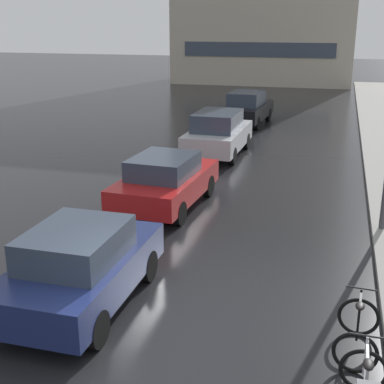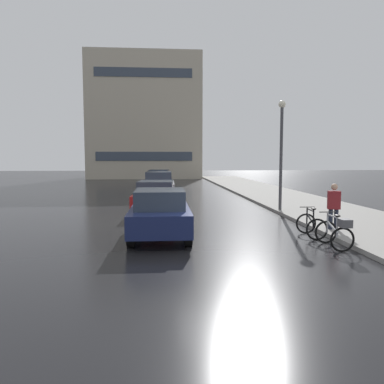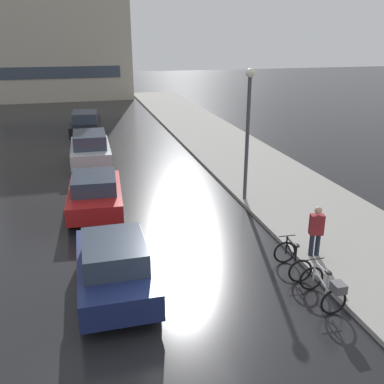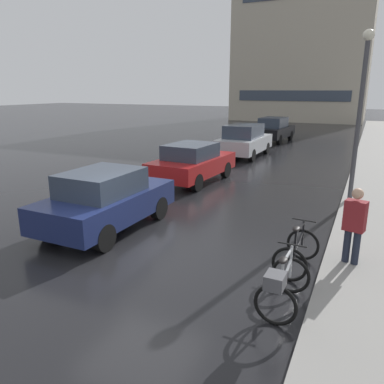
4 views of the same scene
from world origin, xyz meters
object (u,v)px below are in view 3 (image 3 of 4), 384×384
(car_navy, at_px, (115,266))
(pedestrian, at_px, (316,230))
(bicycle_second, at_px, (292,260))
(streetlamp, at_px, (248,124))
(car_red, at_px, (95,193))
(car_black, at_px, (86,124))
(bicycle_nearest, at_px, (326,288))
(car_silver, at_px, (90,149))

(car_navy, distance_m, pedestrian, 5.88)
(bicycle_second, height_order, streetlamp, streetlamp)
(car_red, xyz_separation_m, pedestrian, (6.09, -5.37, 0.19))
(car_red, bearing_deg, car_navy, -87.83)
(car_black, bearing_deg, bicycle_nearest, -76.03)
(bicycle_nearest, bearing_deg, car_navy, 159.27)
(car_silver, xyz_separation_m, streetlamp, (5.72, -6.80, 2.29))
(car_red, xyz_separation_m, car_black, (0.06, 13.03, 0.05))
(car_silver, bearing_deg, streetlamp, -49.94)
(car_red, distance_m, streetlamp, 6.29)
(car_red, height_order, streetlamp, streetlamp)
(bicycle_nearest, height_order, pedestrian, pedestrian)
(bicycle_nearest, bearing_deg, streetlamp, 84.82)
(car_red, height_order, car_black, car_black)
(bicycle_second, distance_m, car_black, 19.57)
(car_navy, relative_size, pedestrian, 2.29)
(car_silver, relative_size, pedestrian, 2.52)
(bicycle_second, relative_size, car_red, 0.28)
(bicycle_nearest, bearing_deg, car_black, 103.97)
(car_red, height_order, pedestrian, pedestrian)
(pedestrian, bearing_deg, streetlamp, 93.31)
(car_silver, xyz_separation_m, pedestrian, (6.00, -11.69, 0.09))
(streetlamp, bearing_deg, car_red, 175.29)
(car_navy, height_order, car_red, car_navy)
(bicycle_second, xyz_separation_m, car_navy, (-4.89, 0.23, 0.40))
(car_navy, xyz_separation_m, car_red, (-0.21, 5.64, -0.02))
(bicycle_nearest, distance_m, car_silver, 14.75)
(car_black, bearing_deg, streetlamp, -66.95)
(car_navy, xyz_separation_m, streetlamp, (5.59, 5.16, 2.36))
(car_silver, bearing_deg, bicycle_second, -67.60)
(car_navy, height_order, streetlamp, streetlamp)
(bicycle_nearest, relative_size, streetlamp, 0.27)
(car_red, bearing_deg, bicycle_nearest, -55.49)
(bicycle_second, distance_m, car_red, 7.79)
(car_black, distance_m, streetlamp, 14.86)
(car_red, height_order, car_silver, car_silver)
(bicycle_second, bearing_deg, pedestrian, 27.36)
(car_black, bearing_deg, car_navy, -89.52)
(streetlamp, bearing_deg, car_silver, 130.06)
(car_red, relative_size, pedestrian, 2.46)
(bicycle_second, height_order, car_red, car_red)
(car_navy, bearing_deg, car_red, 92.17)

